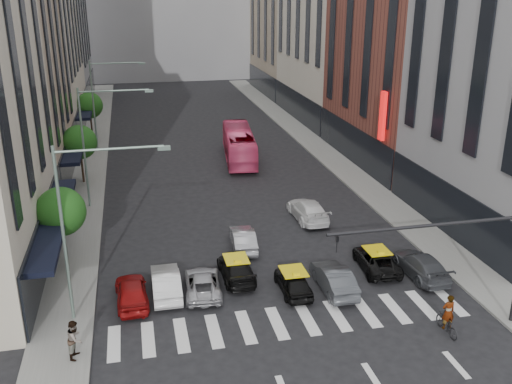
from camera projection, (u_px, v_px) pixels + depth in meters
ground at (305, 337)px, 27.49m from camera, size 160.00×160.00×0.00m
sidewalk_left at (90, 169)px, 52.66m from camera, size 3.00×96.00×0.15m
sidewalk_right at (326, 154)px, 57.35m from camera, size 3.00×96.00×0.15m
building_left_b at (3, 39)px, 45.64m from camera, size 8.00×16.00×24.00m
building_right_b at (401, 21)px, 51.31m from camera, size 8.00×18.00×26.00m
building_right_d at (288, 0)px, 85.85m from camera, size 8.00×18.00×28.00m
tree_near at (61, 212)px, 33.02m from camera, size 2.88×2.88×4.95m
tree_mid at (80, 142)px, 47.71m from camera, size 2.88×2.88×4.95m
tree_far at (89, 105)px, 62.39m from camera, size 2.88×2.88×4.95m
streetlamp_near at (82, 211)px, 27.11m from camera, size 5.38×0.25×9.00m
streetlamp_mid at (96, 132)px, 41.79m from camera, size 5.38×0.25×9.00m
streetlamp_far at (102, 94)px, 56.48m from camera, size 5.38×0.25×9.00m
traffic_signal at (472, 247)px, 26.62m from camera, size 10.10×0.20×6.00m
liberty_sign at (383, 116)px, 46.38m from camera, size 0.30×0.70×4.00m
car_red at (132, 292)px, 30.24m from camera, size 1.87×4.19×1.40m
car_white_front at (166, 282)px, 31.17m from camera, size 1.51×4.32×1.42m
car_silver at (203, 283)px, 31.34m from camera, size 2.26×4.36×1.17m
taxi_left at (236, 269)px, 32.84m from camera, size 1.81×4.34×1.25m
taxi_center at (293, 282)px, 31.38m from camera, size 1.50×3.72×1.27m
car_grey_mid at (334, 278)px, 31.56m from camera, size 1.51×4.33×1.43m
taxi_right at (376, 260)px, 33.96m from camera, size 2.37×4.50×1.21m
car_grey_curb at (421, 265)px, 33.17m from camera, size 1.99×4.68×1.35m
car_row2_left at (243, 239)px, 36.62m from camera, size 1.73×4.21×1.36m
car_row2_right at (308, 210)px, 41.21m from camera, size 2.17×5.06×1.45m
bus at (239, 144)px, 55.07m from camera, size 3.84×11.31×3.09m
motorcycle at (447, 324)px, 27.72m from camera, size 0.69×1.87×0.97m
rider at (450, 299)px, 27.24m from camera, size 0.68×0.45×1.83m
pedestrian_near at (75, 339)px, 25.53m from camera, size 0.89×1.04×1.85m
pedestrian_far at (51, 259)px, 33.33m from camera, size 0.98×0.50×1.60m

